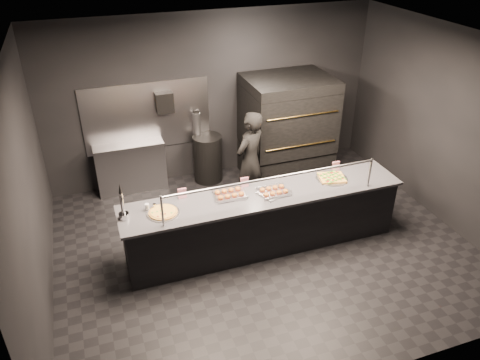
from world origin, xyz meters
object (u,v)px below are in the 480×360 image
(service_counter, at_px, (264,220))
(trash_bin, at_px, (208,158))
(worker, at_px, (250,161))
(pizza_oven, at_px, (287,128))
(square_pizza, at_px, (332,178))
(prep_shelf, at_px, (131,167))
(slider_tray_a, at_px, (229,194))
(fire_extinguisher, at_px, (197,124))
(beer_tap, at_px, (123,209))
(towel_dispenser, at_px, (164,102))
(slider_tray_b, at_px, (274,191))
(round_pizza, at_px, (163,212))

(service_counter, bearing_deg, trash_bin, 95.53)
(trash_bin, height_order, worker, worker)
(trash_bin, bearing_deg, worker, -69.14)
(pizza_oven, distance_m, square_pizza, 1.85)
(square_pizza, bearing_deg, pizza_oven, 87.10)
(prep_shelf, bearing_deg, worker, -33.49)
(prep_shelf, relative_size, slider_tray_a, 2.47)
(pizza_oven, height_order, fire_extinguisher, pizza_oven)
(fire_extinguisher, bearing_deg, service_counter, -81.70)
(service_counter, height_order, beer_tap, beer_tap)
(towel_dispenser, bearing_deg, prep_shelf, -174.29)
(service_counter, relative_size, slider_tray_b, 8.02)
(pizza_oven, distance_m, slider_tray_b, 2.20)
(pizza_oven, bearing_deg, prep_shelf, 171.46)
(fire_extinguisher, bearing_deg, prep_shelf, -176.34)
(prep_shelf, relative_size, trash_bin, 1.36)
(beer_tap, height_order, square_pizza, beer_tap)
(fire_extinguisher, relative_size, slider_tray_b, 0.99)
(round_pizza, distance_m, slider_tray_a, 0.98)
(pizza_oven, bearing_deg, towel_dispenser, 166.86)
(towel_dispenser, bearing_deg, worker, -48.88)
(fire_extinguisher, relative_size, beer_tap, 0.97)
(slider_tray_b, xyz_separation_m, square_pizza, (0.97, 0.08, -0.01))
(prep_shelf, relative_size, towel_dispenser, 3.43)
(pizza_oven, relative_size, slider_tray_b, 3.73)
(service_counter, distance_m, fire_extinguisher, 2.50)
(service_counter, distance_m, towel_dispenser, 2.78)
(service_counter, height_order, fire_extinguisher, service_counter)
(pizza_oven, xyz_separation_m, slider_tray_b, (-1.06, -1.92, -0.02))
(towel_dispenser, relative_size, round_pizza, 0.79)
(beer_tap, bearing_deg, towel_dispenser, 65.98)
(round_pizza, distance_m, worker, 2.01)
(fire_extinguisher, height_order, trash_bin, fire_extinguisher)
(service_counter, xyz_separation_m, slider_tray_b, (0.14, -0.02, 0.48))
(service_counter, height_order, round_pizza, service_counter)
(beer_tap, bearing_deg, square_pizza, 0.41)
(service_counter, relative_size, fire_extinguisher, 8.12)
(towel_dispenser, xyz_separation_m, slider_tray_a, (0.42, -2.28, -0.60))
(square_pizza, relative_size, trash_bin, 0.54)
(pizza_oven, height_order, trash_bin, pizza_oven)
(trash_bin, distance_m, worker, 1.24)
(slider_tray_a, relative_size, worker, 0.29)
(beer_tap, bearing_deg, service_counter, -1.00)
(fire_extinguisher, bearing_deg, pizza_oven, -17.89)
(fire_extinguisher, xyz_separation_m, slider_tray_a, (-0.13, -2.29, -0.11))
(service_counter, height_order, slider_tray_a, service_counter)
(service_counter, xyz_separation_m, beer_tap, (-1.95, 0.03, 0.60))
(slider_tray_b, xyz_separation_m, worker, (0.07, 1.15, -0.10))
(round_pizza, xyz_separation_m, trash_bin, (1.24, 2.24, -0.50))
(service_counter, distance_m, pizza_oven, 2.30)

